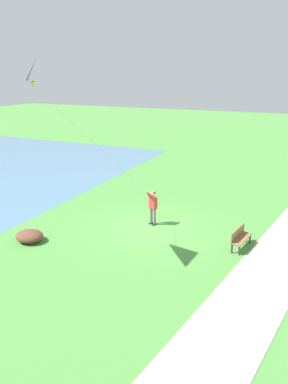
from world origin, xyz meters
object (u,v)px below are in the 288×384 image
flying_kite (38,73)px  park_bench_near_walkway (240,237)px  lakeside_shrub (29,236)px  person_kite_flyer (153,205)px

flying_kite → park_bench_near_walkway: (-6.50, -4.42, -6.71)m
flying_kite → lakeside_shrub: 7.39m
person_kite_flyer → park_bench_near_walkway: size_ratio=1.18×
flying_kite → lakeside_shrub: flying_kite is taller
park_bench_near_walkway → lakeside_shrub: bearing=21.0°
person_kite_flyer → flying_kite: size_ratio=0.31×
lakeside_shrub → flying_kite: bearing=153.7°
flying_kite → lakeside_shrub: (2.21, -1.09, -6.97)m
person_kite_flyer → park_bench_near_walkway: bearing=170.0°
person_kite_flyer → flying_kite: 8.33m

